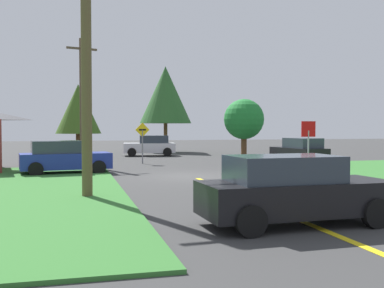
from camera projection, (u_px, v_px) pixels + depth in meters
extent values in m
plane|color=#363636|center=(192.00, 176.00, 21.64)|extent=(120.00, 120.00, 0.00)
cube|color=yellow|center=(258.00, 203.00, 13.89)|extent=(0.20, 14.00, 0.01)
cylinder|color=#9EA0A8|center=(308.00, 154.00, 20.69)|extent=(0.07, 0.07, 2.13)
cube|color=red|center=(308.00, 129.00, 20.64)|extent=(0.69, 0.06, 0.69)
cube|color=silver|center=(149.00, 148.00, 37.13)|extent=(4.24, 2.33, 0.76)
cube|color=#2D3842|center=(154.00, 139.00, 37.16)|extent=(2.41, 1.89, 0.60)
cylinder|color=black|center=(132.00, 152.00, 36.07)|extent=(0.70, 0.30, 0.68)
cylinder|color=black|center=(132.00, 151.00, 37.87)|extent=(0.70, 0.30, 0.68)
cylinder|color=black|center=(167.00, 152.00, 36.42)|extent=(0.70, 0.30, 0.68)
cylinder|color=black|center=(166.00, 151.00, 38.22)|extent=(0.70, 0.30, 0.68)
cube|color=navy|center=(66.00, 161.00, 22.65)|extent=(4.43, 2.29, 0.76)
cube|color=#2D3842|center=(57.00, 147.00, 22.47)|extent=(2.51, 1.83, 0.60)
cylinder|color=black|center=(93.00, 165.00, 23.99)|extent=(0.70, 0.31, 0.68)
cylinder|color=black|center=(99.00, 167.00, 22.40)|extent=(0.70, 0.31, 0.68)
cylinder|color=black|center=(34.00, 167.00, 22.91)|extent=(0.70, 0.31, 0.68)
cylinder|color=black|center=(36.00, 169.00, 21.33)|extent=(0.70, 0.31, 0.68)
cube|color=black|center=(298.00, 154.00, 28.63)|extent=(2.22, 4.17, 0.76)
cube|color=#2D3842|center=(303.00, 143.00, 28.21)|extent=(1.78, 2.37, 0.60)
cylinder|color=black|center=(275.00, 158.00, 29.58)|extent=(0.31, 0.70, 0.68)
cylinder|color=black|center=(297.00, 157.00, 30.20)|extent=(0.31, 0.70, 0.68)
cylinder|color=black|center=(300.00, 161.00, 27.07)|extent=(0.31, 0.70, 0.68)
cylinder|color=black|center=(324.00, 160.00, 27.70)|extent=(0.31, 0.70, 0.68)
cube|color=black|center=(296.00, 197.00, 10.83)|extent=(4.56, 1.93, 0.76)
cube|color=#2D3842|center=(284.00, 169.00, 10.71)|extent=(2.53, 1.64, 0.60)
cylinder|color=black|center=(332.00, 202.00, 12.10)|extent=(0.69, 0.25, 0.68)
cylinder|color=black|center=(376.00, 213.00, 10.46)|extent=(0.69, 0.25, 0.68)
cylinder|color=black|center=(222.00, 207.00, 11.22)|extent=(0.69, 0.25, 0.68)
cylinder|color=black|center=(251.00, 221.00, 9.59)|extent=(0.69, 0.25, 0.68)
cylinder|color=brown|center=(86.00, 66.00, 14.76)|extent=(0.33, 0.33, 8.43)
cylinder|color=brown|center=(82.00, 102.00, 27.28)|extent=(0.32, 0.32, 7.45)
cube|color=brown|center=(82.00, 49.00, 27.17)|extent=(1.77, 0.60, 0.12)
cylinder|color=slate|center=(142.00, 147.00, 28.95)|extent=(0.08, 0.08, 2.12)
cube|color=yellow|center=(142.00, 130.00, 28.91)|extent=(0.90, 0.15, 0.91)
cube|color=black|center=(142.00, 130.00, 28.91)|extent=(0.45, 0.10, 0.10)
cylinder|color=brown|center=(244.00, 145.00, 38.14)|extent=(0.46, 0.46, 1.62)
sphere|color=#1F762F|center=(244.00, 119.00, 38.06)|extent=(3.29, 3.29, 3.29)
cylinder|color=brown|center=(166.00, 138.00, 42.68)|extent=(0.34, 0.34, 2.65)
cone|color=#2B5C29|center=(165.00, 95.00, 42.54)|extent=(4.72, 4.72, 5.19)
cylinder|color=brown|center=(79.00, 145.00, 36.05)|extent=(0.41, 0.41, 1.79)
cone|color=#375C1C|center=(78.00, 109.00, 35.95)|extent=(3.47, 3.47, 3.82)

